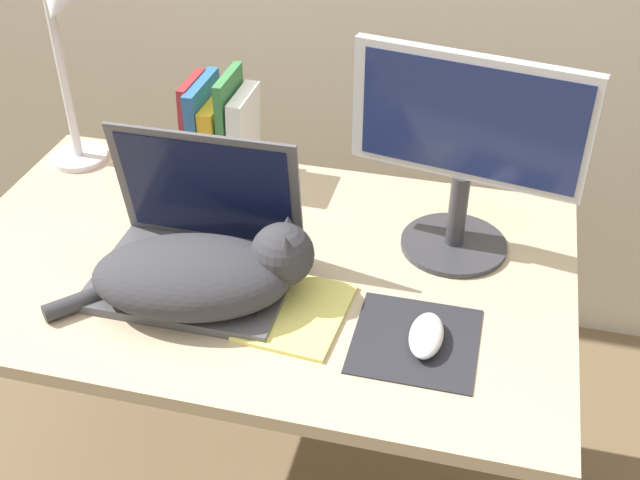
{
  "coord_description": "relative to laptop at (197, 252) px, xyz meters",
  "views": [
    {
      "loc": [
        0.42,
        -0.8,
        1.69
      ],
      "look_at": [
        0.14,
        0.34,
        0.85
      ],
      "focal_mm": 45.0,
      "sensor_mm": 36.0,
      "label": 1
    }
  ],
  "objects": [
    {
      "name": "desk_lamp",
      "position": [
        -0.39,
        0.31,
        0.26
      ],
      "size": [
        0.17,
        0.17,
        0.47
      ],
      "color": "silver",
      "rests_on": "desk"
    },
    {
      "name": "external_monitor",
      "position": [
        0.46,
        0.2,
        0.17
      ],
      "size": [
        0.44,
        0.21,
        0.4
      ],
      "color": "#333338",
      "rests_on": "desk"
    },
    {
      "name": "desk",
      "position": [
        0.09,
        0.06,
        -0.13
      ],
      "size": [
        1.22,
        0.76,
        0.75
      ],
      "color": "tan",
      "rests_on": "ground_plane"
    },
    {
      "name": "cat",
      "position": [
        0.04,
        -0.07,
        0.01
      ],
      "size": [
        0.46,
        0.28,
        0.15
      ],
      "color": "#333338",
      "rests_on": "desk"
    },
    {
      "name": "computer_mouse",
      "position": [
        0.44,
        -0.09,
        -0.03
      ],
      "size": [
        0.06,
        0.11,
        0.03
      ],
      "color": "silver",
      "rests_on": "mousepad"
    },
    {
      "name": "book_row",
      "position": [
        -0.08,
        0.35,
        0.06
      ],
      "size": [
        0.15,
        0.16,
        0.25
      ],
      "color": "maroon",
      "rests_on": "desk"
    },
    {
      "name": "laptop",
      "position": [
        0.0,
        0.0,
        0.0
      ],
      "size": [
        0.36,
        0.26,
        0.27
      ],
      "color": "#4C4C51",
      "rests_on": "desk"
    },
    {
      "name": "notepad",
      "position": [
        0.21,
        -0.07,
        -0.05
      ],
      "size": [
        0.19,
        0.22,
        0.01
      ],
      "color": "#E5DB6B",
      "rests_on": "desk"
    },
    {
      "name": "mousepad",
      "position": [
        0.43,
        -0.09,
        -0.05
      ],
      "size": [
        0.21,
        0.21,
        0.0
      ],
      "color": "#232328",
      "rests_on": "desk"
    }
  ]
}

